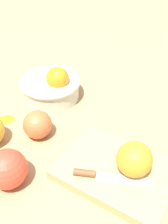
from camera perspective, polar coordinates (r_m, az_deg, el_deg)
ground_plane at (r=0.63m, az=-3.34°, el=-7.64°), size 2.40×2.40×0.00m
bowl at (r=0.77m, az=-6.88°, el=5.44°), size 0.17×0.17×0.10m
cutting_board at (r=0.58m, az=6.69°, el=-12.60°), size 0.25×0.19×0.02m
orange_on_board at (r=0.54m, az=10.63°, el=-9.81°), size 0.07×0.07×0.07m
knife at (r=0.55m, az=3.65°, el=-13.31°), size 0.14×0.09×0.01m
apple_mid_left at (r=0.65m, az=-9.84°, el=-2.65°), size 0.07×0.07×0.07m
apple_front_left at (r=0.56m, az=-15.97°, el=-11.55°), size 0.08×0.08×0.08m
citrus_peel at (r=0.73m, az=-16.46°, el=-1.43°), size 0.06×0.06×0.01m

